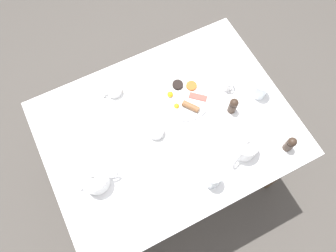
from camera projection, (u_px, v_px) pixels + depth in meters
ground_plane at (168, 169)px, 2.27m from camera, size 8.00×8.00×0.00m
table at (168, 133)px, 1.65m from camera, size 0.90×1.19×0.75m
breakfast_plate at (184, 97)px, 1.64m from camera, size 0.27×0.27×0.04m
teapot_near at (244, 146)px, 1.49m from camera, size 0.12×0.19×0.12m
teapot_far at (95, 179)px, 1.43m from camera, size 0.12×0.21×0.12m
teacup_with_saucer_left at (114, 90)px, 1.64m from camera, size 0.14×0.14×0.06m
teacup_with_saucer_right at (155, 131)px, 1.55m from camera, size 0.14×0.14×0.06m
water_glass_tall at (260, 89)px, 1.61m from camera, size 0.08×0.08×0.10m
water_glass_short at (212, 177)px, 1.43m from camera, size 0.08×0.08×0.11m
creamer_jug at (228, 84)px, 1.64m from camera, size 0.09×0.06×0.07m
pepper_grinder at (290, 144)px, 1.50m from camera, size 0.04×0.04×0.10m
salt_grinder at (233, 105)px, 1.57m from camera, size 0.04×0.04×0.10m
napkin_folded at (68, 122)px, 1.59m from camera, size 0.20×0.18×0.01m
fork_by_plate at (214, 49)px, 1.76m from camera, size 0.15×0.13×0.00m
knife_by_plate at (154, 192)px, 1.46m from camera, size 0.20×0.06×0.00m
spoon_for_tea at (272, 114)px, 1.61m from camera, size 0.03×0.14×0.00m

